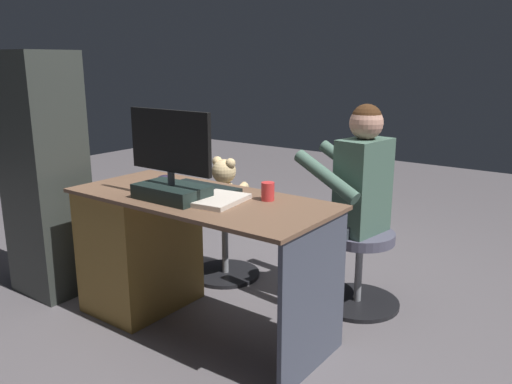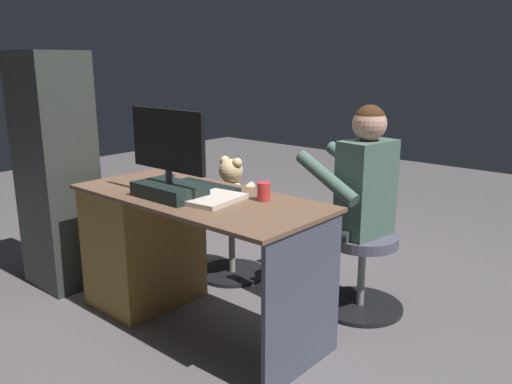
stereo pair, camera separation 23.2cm
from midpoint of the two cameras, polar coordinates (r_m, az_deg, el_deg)
ground_plane at (r=3.23m, az=-3.66°, el=-12.16°), size 10.00×10.00×0.00m
desk at (r=3.10m, az=-13.61°, el=-5.75°), size 1.45×0.64×0.75m
monitor at (r=2.66m, az=-11.83°, el=2.26°), size 0.53×0.22×0.45m
keyboard at (r=2.87m, az=-7.98°, el=0.50°), size 0.42×0.14×0.02m
computer_mouse at (r=3.10m, az=-12.24°, el=1.49°), size 0.06×0.10×0.04m
cup at (r=2.60m, az=-1.23°, el=0.04°), size 0.07×0.07×0.09m
tv_remote at (r=3.00m, az=-13.26°, el=0.82°), size 0.05×0.15×0.02m
notebook_binder at (r=2.59m, az=-6.75°, el=-0.90°), size 0.26×0.33×0.02m
office_chair_teddy at (r=3.52m, az=-5.33°, el=-5.03°), size 0.47×0.47×0.46m
teddy_bear at (r=3.43m, az=-5.33°, el=0.55°), size 0.25×0.26×0.36m
visitor_chair at (r=3.15m, az=9.21°, el=-7.80°), size 0.50×0.50×0.46m
person at (r=3.03m, az=8.06°, el=0.25°), size 0.55×0.53×1.21m
equipment_rack at (r=3.48m, az=-24.03°, el=1.61°), size 0.44×0.36×1.50m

